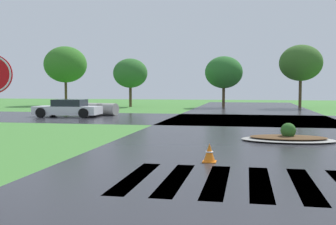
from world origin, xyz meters
TOP-DOWN VIEW (x-y plane):
  - asphalt_roadway at (0.00, 10.00)m, footprint 10.30×80.00m
  - asphalt_cross_road at (0.00, 21.03)m, footprint 90.00×9.27m
  - crosswalk_stripes at (-0.00, 4.29)m, footprint 5.85×3.24m
  - median_island at (1.23, 11.19)m, footprint 3.43×1.87m
  - car_dark_suv at (-12.13, 21.19)m, footprint 4.41×2.12m
  - drainage_pipe_stack at (-10.47, 23.10)m, footprint 2.56×1.45m
  - traffic_cone at (-1.25, 6.42)m, footprint 0.36×0.36m
  - background_treeline at (0.74, 35.97)m, footprint 45.35×7.11m

SIDE VIEW (x-z plane):
  - asphalt_roadway at x=0.00m, z-range 0.00..0.01m
  - asphalt_cross_road at x=0.00m, z-range 0.00..0.01m
  - crosswalk_stripes at x=0.00m, z-range 0.00..0.01m
  - median_island at x=1.23m, z-range -0.21..0.47m
  - traffic_cone at x=-1.25m, z-range -0.01..0.50m
  - drainage_pipe_stack at x=-10.47m, z-range 0.00..0.87m
  - car_dark_suv at x=-12.13m, z-range -0.03..1.15m
  - background_treeline at x=0.74m, z-range 0.74..7.19m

